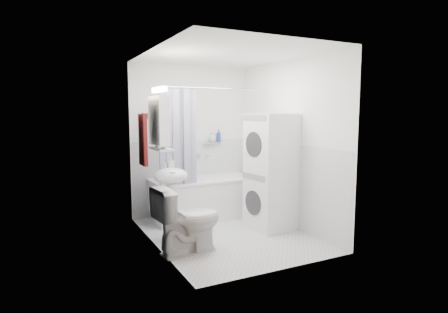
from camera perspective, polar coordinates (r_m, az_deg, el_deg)
name	(u,v)px	position (r m, az deg, el deg)	size (l,w,h in m)	color
floor	(227,234)	(5.22, 0.51, -11.71)	(2.60, 2.60, 0.00)	silver
room_walls	(227,125)	(4.96, 0.53, 4.82)	(2.60, 2.60, 2.60)	white
wainscot	(218,187)	(5.32, -0.93, -4.67)	(1.98, 2.58, 2.58)	white
door	(173,172)	(4.13, -7.76, -2.41)	(0.05, 2.00, 2.00)	brown
bathtub	(204,196)	(5.96, -3.08, -5.98)	(1.63, 0.77, 0.62)	white
tub_spout	(207,155)	(6.23, -2.65, 0.17)	(0.04, 0.04, 0.12)	silver
curtain_rod	(212,88)	(5.52, -1.81, 10.34)	(0.02, 0.02, 1.81)	silver
shower_curtain	(178,141)	(5.33, -6.99, 2.35)	(0.55, 0.02, 1.45)	#141647
sink	(171,187)	(4.85, -8.02, -4.61)	(0.44, 0.37, 1.04)	white
medicine_cabinet	(159,119)	(4.71, -9.93, 5.58)	(0.13, 0.50, 0.71)	white
shelf	(160,149)	(4.73, -9.67, 1.16)	(0.18, 0.54, 0.03)	silver
shower_caddy	(210,143)	(6.22, -2.20, 2.09)	(0.22, 0.06, 0.02)	silver
towel	(143,138)	(5.34, -12.23, 2.71)	(0.07, 0.31, 0.74)	#531218
washer_dryer	(271,172)	(5.34, 7.17, -2.32)	(0.64, 0.63, 1.63)	white
toilet	(188,220)	(4.49, -5.50, -9.59)	(0.45, 0.80, 0.79)	white
soap_pump	(171,166)	(4.96, -8.13, -1.48)	(0.08, 0.17, 0.08)	gray
shelf_bottle	(164,146)	(4.59, -9.13, 1.60)	(0.07, 0.18, 0.07)	gray
shelf_cup	(157,143)	(4.84, -10.10, 2.02)	(0.10, 0.09, 0.10)	gray
shampoo_a	(212,138)	(6.24, -1.82, 2.80)	(0.13, 0.17, 0.13)	gray
shampoo_b	(219,140)	(6.29, -0.83, 2.61)	(0.08, 0.21, 0.08)	#2838A2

